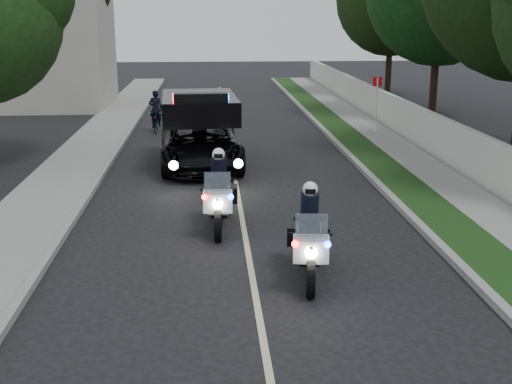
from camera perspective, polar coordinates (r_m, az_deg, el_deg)
The scene contains 18 objects.
ground at distance 11.20m, azimuth 0.24°, elevation -10.55°, with size 120.00×120.00×0.00m, color black.
curb_right at distance 21.19m, azimuth 9.26°, elevation 1.94°, with size 0.20×60.00×0.15m, color gray.
grass_verge at distance 21.36m, azimuth 11.09°, elevation 1.96°, with size 1.20×60.00×0.16m, color #193814.
sidewalk_right at distance 21.74m, azimuth 14.40°, elevation 2.00°, with size 1.40×60.00×0.16m, color gray.
property_wall at distance 21.94m, azimuth 17.00°, elevation 3.72°, with size 0.22×60.00×1.50m, color beige.
curb_left at distance 20.89m, azimuth -13.20°, elevation 1.54°, with size 0.20×60.00×0.15m, color gray.
sidewalk_left at distance 21.09m, azimuth -16.15°, elevation 1.47°, with size 2.00×60.00×0.16m, color gray.
building_far at distance 37.25m, azimuth -18.95°, elevation 12.31°, with size 8.00×6.00×7.00m, color #A8A396.
lane_marking at distance 20.66m, azimuth -1.89°, elevation 1.58°, with size 0.12×50.00×0.01m, color #BFB78C.
police_moto_left at distance 15.54m, azimuth -3.19°, elevation -3.08°, with size 0.77×2.21×1.88m, color white, non-canonical shape.
police_moto_right at distance 12.75m, azimuth 4.57°, elevation -7.30°, with size 0.76×2.17×1.84m, color silver, non-canonical shape.
police_suv at distance 21.81m, azimuth -4.79°, elevation 2.26°, with size 2.56×5.53×2.69m, color black.
bicycle at distance 28.48m, azimuth -8.60°, elevation 5.19°, with size 0.58×1.65×0.87m, color black.
cyclist at distance 28.48m, azimuth -8.60°, elevation 5.19°, with size 0.56×0.37×1.56m, color black.
sign_post at distance 27.43m, azimuth 10.25°, elevation 4.74°, with size 0.39×0.39×2.51m, color #B60D23, non-canonical shape.
tree_right_d at distance 33.14m, azimuth 14.95°, elevation 6.25°, with size 6.80×6.80×11.34m, color #164216, non-canonical shape.
tree_right_e at distance 41.34m, azimuth 11.28°, elevation 8.16°, with size 6.60×6.60×10.99m, color #1B3310, non-canonical shape.
tree_left_far at distance 37.66m, azimuth -17.23°, elevation 7.11°, with size 6.26×6.26×10.44m, color black, non-canonical shape.
Camera 1 is at (-0.78, -10.06, 4.87)m, focal length 46.21 mm.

